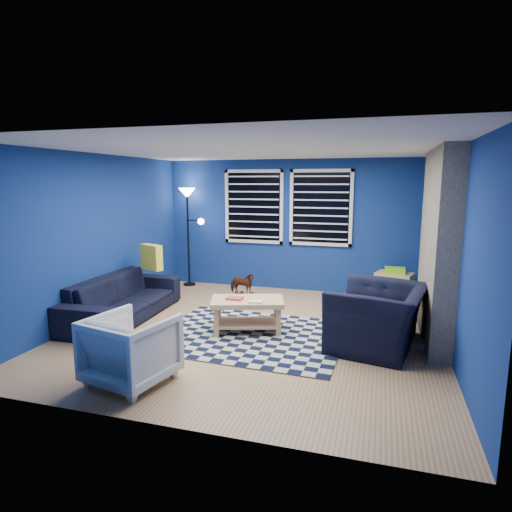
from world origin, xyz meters
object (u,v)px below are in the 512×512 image
(armchair_big, at_px, (377,317))
(cabinet, at_px, (394,286))
(rocking_horse, at_px, (242,284))
(tv, at_px, (432,224))
(floor_lamp, at_px, (188,206))
(armchair_bent, at_px, (131,349))
(coffee_table, at_px, (247,308))
(sofa, at_px, (124,298))

(armchair_big, bearing_deg, cabinet, -174.73)
(armchair_big, distance_m, rocking_horse, 2.88)
(tv, bearing_deg, floor_lamp, 176.86)
(tv, distance_m, armchair_bent, 5.13)
(armchair_big, bearing_deg, coffee_table, -81.06)
(tv, relative_size, armchair_big, 0.82)
(sofa, bearing_deg, tv, -68.02)
(sofa, bearing_deg, rocking_horse, -44.43)
(armchair_bent, xyz_separation_m, coffee_table, (0.70, 1.79, -0.02))
(floor_lamp, bearing_deg, tv, -3.14)
(rocking_horse, xyz_separation_m, cabinet, (2.60, 0.65, -0.02))
(rocking_horse, distance_m, coffee_table, 1.70)
(sofa, distance_m, armchair_big, 3.76)
(armchair_bent, bearing_deg, tv, -117.87)
(armchair_big, xyz_separation_m, rocking_horse, (-2.35, 1.67, -0.12))
(armchair_big, xyz_separation_m, armchair_bent, (-2.44, -1.71, -0.03))
(rocking_horse, relative_size, floor_lamp, 0.26)
(coffee_table, bearing_deg, armchair_bent, -111.34)
(rocking_horse, bearing_deg, armchair_big, -116.79)
(armchair_big, height_order, rocking_horse, armchair_big)
(sofa, relative_size, armchair_big, 1.83)
(armchair_big, xyz_separation_m, floor_lamp, (-3.69, 2.39, 1.20))
(armchair_big, relative_size, rocking_horse, 2.43)
(sofa, relative_size, coffee_table, 2.00)
(armchair_big, bearing_deg, armchair_bent, -43.47)
(tv, relative_size, sofa, 0.45)
(armchair_big, bearing_deg, rocking_horse, -113.79)
(armchair_bent, xyz_separation_m, cabinet, (2.70, 4.03, -0.10))
(coffee_table, bearing_deg, floor_lamp, 130.17)
(sofa, relative_size, rocking_horse, 4.44)
(tv, xyz_separation_m, floor_lamp, (-4.48, 0.25, 0.20))
(rocking_horse, bearing_deg, floor_lamp, 70.38)
(rocking_horse, distance_m, floor_lamp, 2.02)
(tv, height_order, floor_lamp, floor_lamp)
(cabinet, xyz_separation_m, floor_lamp, (-3.95, 0.07, 1.34))
(coffee_table, relative_size, floor_lamp, 0.57)
(floor_lamp, bearing_deg, armchair_big, -32.89)
(armchair_big, bearing_deg, tv, 171.31)
(armchair_big, distance_m, floor_lamp, 4.56)
(coffee_table, bearing_deg, sofa, 178.44)
(armchair_bent, relative_size, floor_lamp, 0.41)
(cabinet, bearing_deg, floor_lamp, -164.22)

